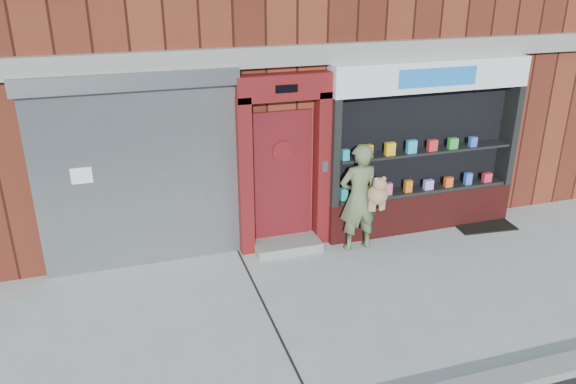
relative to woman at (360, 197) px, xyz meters
name	(u,v)px	position (x,y,z in m)	size (l,w,h in m)	color
ground	(372,295)	(-0.40, -1.38, -0.92)	(80.00, 80.00, 0.00)	#9E9E99
shutter_bay	(137,161)	(-3.40, 0.54, 0.80)	(3.10, 0.30, 3.04)	gray
red_door_bay	(284,164)	(-1.15, 0.48, 0.54)	(1.52, 0.58, 2.90)	#530E10
pharmacy_bay	(423,155)	(1.35, 0.43, 0.45)	(3.50, 0.41, 3.00)	#551614
woman	(360,197)	(0.00, 0.00, 0.00)	(0.75, 0.56, 1.82)	#596743
doormat	(482,223)	(2.55, 0.17, -0.91)	(1.05, 0.73, 0.03)	black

